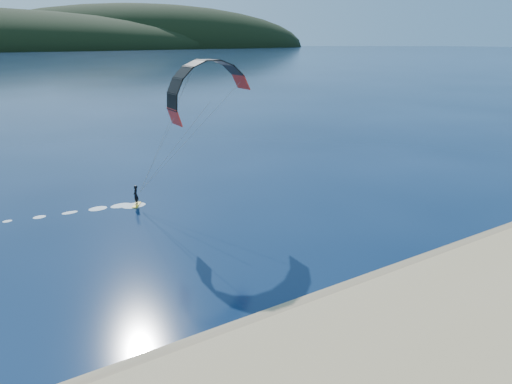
# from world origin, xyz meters

# --- Properties ---
(ground) EXTENTS (1800.00, 1800.00, 0.00)m
(ground) POSITION_xyz_m (0.00, 0.00, 0.00)
(ground) COLOR #061732
(ground) RESTS_ON ground
(wet_sand) EXTENTS (220.00, 2.50, 0.10)m
(wet_sand) POSITION_xyz_m (0.00, 4.50, 0.05)
(wet_sand) COLOR #8A7050
(wet_sand) RESTS_ON ground
(kitesurfer_near) EXTENTS (20.02, 6.39, 11.77)m
(kitesurfer_near) POSITION_xyz_m (4.39, 21.62, 8.41)
(kitesurfer_near) COLOR yellow
(kitesurfer_near) RESTS_ON ground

